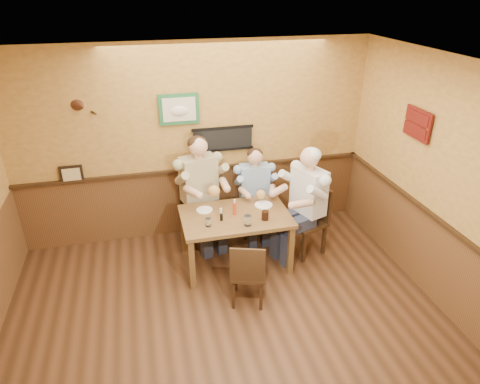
{
  "coord_description": "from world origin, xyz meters",
  "views": [
    {
      "loc": [
        -0.75,
        -3.18,
        3.5
      ],
      "look_at": [
        0.39,
        1.45,
        1.1
      ],
      "focal_mm": 32.0,
      "sensor_mm": 36.0,
      "label": 1
    }
  ],
  "objects_px": {
    "hot_sauce_bottle": "(235,208)",
    "pepper_shaker": "(221,217)",
    "chair_right_end": "(306,221)",
    "salt_shaker": "(221,211)",
    "water_glass_left": "(208,222)",
    "water_glass_mid": "(248,221)",
    "chair_back_left": "(200,209)",
    "diner_blue_polo": "(254,197)",
    "dining_table": "(235,221)",
    "diner_tan_shirt": "(200,196)",
    "cola_tumbler": "(265,215)",
    "diner_white_elder": "(307,208)",
    "chair_back_right": "(254,208)",
    "chair_near_side": "(248,271)"
  },
  "relations": [
    {
      "from": "chair_back_left",
      "to": "diner_white_elder",
      "type": "relative_size",
      "value": 0.72
    },
    {
      "from": "dining_table",
      "to": "cola_tumbler",
      "type": "distance_m",
      "value": 0.42
    },
    {
      "from": "chair_back_right",
      "to": "diner_blue_polo",
      "type": "bearing_deg",
      "value": 0.0
    },
    {
      "from": "water_glass_left",
      "to": "pepper_shaker",
      "type": "height_order",
      "value": "water_glass_left"
    },
    {
      "from": "diner_white_elder",
      "to": "water_glass_mid",
      "type": "height_order",
      "value": "diner_white_elder"
    },
    {
      "from": "dining_table",
      "to": "diner_white_elder",
      "type": "relative_size",
      "value": 0.99
    },
    {
      "from": "dining_table",
      "to": "water_glass_left",
      "type": "distance_m",
      "value": 0.45
    },
    {
      "from": "diner_blue_polo",
      "to": "diner_white_elder",
      "type": "relative_size",
      "value": 0.87
    },
    {
      "from": "chair_right_end",
      "to": "diner_white_elder",
      "type": "xyz_separation_m",
      "value": [
        0.0,
        0.0,
        0.21
      ]
    },
    {
      "from": "hot_sauce_bottle",
      "to": "pepper_shaker",
      "type": "bearing_deg",
      "value": -149.93
    },
    {
      "from": "chair_near_side",
      "to": "pepper_shaker",
      "type": "bearing_deg",
      "value": -57.43
    },
    {
      "from": "pepper_shaker",
      "to": "chair_near_side",
      "type": "bearing_deg",
      "value": -75.62
    },
    {
      "from": "diner_blue_polo",
      "to": "water_glass_left",
      "type": "distance_m",
      "value": 1.22
    },
    {
      "from": "hot_sauce_bottle",
      "to": "pepper_shaker",
      "type": "xyz_separation_m",
      "value": [
        -0.2,
        -0.11,
        -0.05
      ]
    },
    {
      "from": "water_glass_mid",
      "to": "hot_sauce_bottle",
      "type": "xyz_separation_m",
      "value": [
        -0.09,
        0.31,
        0.03
      ]
    },
    {
      "from": "chair_back_left",
      "to": "diner_blue_polo",
      "type": "relative_size",
      "value": 0.83
    },
    {
      "from": "diner_blue_polo",
      "to": "salt_shaker",
      "type": "distance_m",
      "value": 0.89
    },
    {
      "from": "chair_near_side",
      "to": "hot_sauce_bottle",
      "type": "height_order",
      "value": "hot_sauce_bottle"
    },
    {
      "from": "diner_white_elder",
      "to": "salt_shaker",
      "type": "bearing_deg",
      "value": -111.87
    },
    {
      "from": "water_glass_left",
      "to": "water_glass_mid",
      "type": "height_order",
      "value": "water_glass_mid"
    },
    {
      "from": "diner_blue_polo",
      "to": "water_glass_left",
      "type": "height_order",
      "value": "diner_blue_polo"
    },
    {
      "from": "dining_table",
      "to": "chair_near_side",
      "type": "relative_size",
      "value": 1.63
    },
    {
      "from": "diner_blue_polo",
      "to": "water_glass_left",
      "type": "relative_size",
      "value": 11.56
    },
    {
      "from": "chair_back_left",
      "to": "hot_sauce_bottle",
      "type": "distance_m",
      "value": 0.83
    },
    {
      "from": "pepper_shaker",
      "to": "chair_back_right",
      "type": "bearing_deg",
      "value": 50.3
    },
    {
      "from": "chair_right_end",
      "to": "chair_near_side",
      "type": "distance_m",
      "value": 1.32
    },
    {
      "from": "dining_table",
      "to": "diner_blue_polo",
      "type": "relative_size",
      "value": 1.14
    },
    {
      "from": "chair_back_left",
      "to": "water_glass_left",
      "type": "bearing_deg",
      "value": -106.66
    },
    {
      "from": "diner_white_elder",
      "to": "chair_right_end",
      "type": "bearing_deg",
      "value": 0.0
    },
    {
      "from": "water_glass_mid",
      "to": "cola_tumbler",
      "type": "xyz_separation_m",
      "value": [
        0.25,
        0.09,
        -0.01
      ]
    },
    {
      "from": "diner_blue_polo",
      "to": "salt_shaker",
      "type": "relative_size",
      "value": 15.45
    },
    {
      "from": "chair_right_end",
      "to": "salt_shaker",
      "type": "relative_size",
      "value": 12.39
    },
    {
      "from": "chair_back_left",
      "to": "salt_shaker",
      "type": "relative_size",
      "value": 12.77
    },
    {
      "from": "dining_table",
      "to": "water_glass_mid",
      "type": "xyz_separation_m",
      "value": [
        0.09,
        -0.29,
        0.16
      ]
    },
    {
      "from": "diner_blue_polo",
      "to": "hot_sauce_bottle",
      "type": "bearing_deg",
      "value": -120.65
    },
    {
      "from": "chair_back_right",
      "to": "dining_table",
      "type": "bearing_deg",
      "value": -119.58
    },
    {
      "from": "chair_near_side",
      "to": "salt_shaker",
      "type": "xyz_separation_m",
      "value": [
        -0.15,
        0.85,
        0.36
      ]
    },
    {
      "from": "chair_right_end",
      "to": "pepper_shaker",
      "type": "xyz_separation_m",
      "value": [
        -1.22,
        -0.13,
        0.3
      ]
    },
    {
      "from": "diner_white_elder",
      "to": "cola_tumbler",
      "type": "relative_size",
      "value": 11.88
    },
    {
      "from": "diner_blue_polo",
      "to": "chair_back_right",
      "type": "bearing_deg",
      "value": 0.0
    },
    {
      "from": "chair_right_end",
      "to": "water_glass_left",
      "type": "distance_m",
      "value": 1.45
    },
    {
      "from": "chair_back_left",
      "to": "dining_table",
      "type": "bearing_deg",
      "value": -77.3
    },
    {
      "from": "pepper_shaker",
      "to": "cola_tumbler",
      "type": "bearing_deg",
      "value": -11.56
    },
    {
      "from": "diner_white_elder",
      "to": "water_glass_mid",
      "type": "distance_m",
      "value": 0.99
    },
    {
      "from": "dining_table",
      "to": "diner_tan_shirt",
      "type": "distance_m",
      "value": 0.78
    },
    {
      "from": "dining_table",
      "to": "chair_back_right",
      "type": "relative_size",
      "value": 1.63
    },
    {
      "from": "diner_blue_polo",
      "to": "water_glass_mid",
      "type": "relative_size",
      "value": 9.12
    },
    {
      "from": "chair_back_right",
      "to": "chair_near_side",
      "type": "distance_m",
      "value": 1.53
    },
    {
      "from": "water_glass_mid",
      "to": "cola_tumbler",
      "type": "relative_size",
      "value": 1.14
    },
    {
      "from": "water_glass_mid",
      "to": "chair_right_end",
      "type": "bearing_deg",
      "value": 19.36
    }
  ]
}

